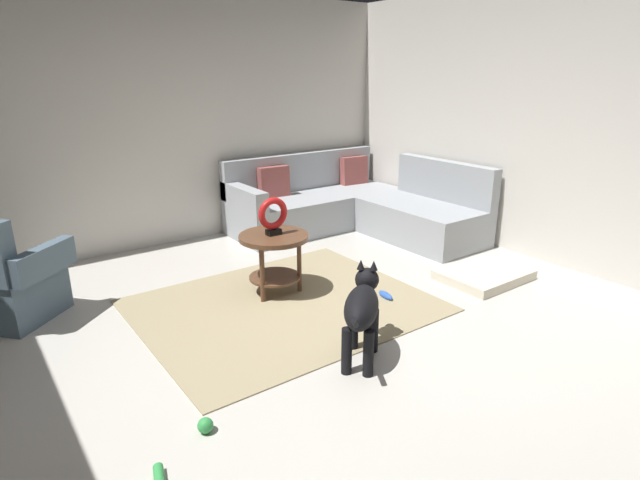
{
  "coord_description": "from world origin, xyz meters",
  "views": [
    {
      "loc": [
        -1.92,
        -2.65,
        1.88
      ],
      "look_at": [
        0.45,
        0.6,
        0.55
      ],
      "focal_mm": 29.01,
      "sensor_mm": 36.0,
      "label": 1
    }
  ],
  "objects_px": {
    "dog_toy_ball": "(205,425)",
    "dog": "(362,308)",
    "torus_sculpture": "(273,215)",
    "dog_bed_mat": "(484,275)",
    "dog_toy_rope": "(159,478)",
    "side_table": "(274,248)",
    "sectional_couch": "(353,207)",
    "dog_toy_bone": "(386,295)",
    "armchair": "(4,282)"
  },
  "relations": [
    {
      "from": "dog_toy_ball",
      "to": "side_table",
      "type": "bearing_deg",
      "value": 46.86
    },
    {
      "from": "dog_toy_rope",
      "to": "dog_toy_bone",
      "type": "height_order",
      "value": "dog_toy_bone"
    },
    {
      "from": "torus_sculpture",
      "to": "dog_toy_rope",
      "type": "height_order",
      "value": "torus_sculpture"
    },
    {
      "from": "armchair",
      "to": "dog_toy_ball",
      "type": "height_order",
      "value": "armchair"
    },
    {
      "from": "dog_bed_mat",
      "to": "dog_toy_rope",
      "type": "bearing_deg",
      "value": -168.71
    },
    {
      "from": "side_table",
      "to": "dog_toy_bone",
      "type": "bearing_deg",
      "value": -43.55
    },
    {
      "from": "sectional_couch",
      "to": "dog_toy_bone",
      "type": "bearing_deg",
      "value": -121.45
    },
    {
      "from": "dog_bed_mat",
      "to": "dog_toy_ball",
      "type": "height_order",
      "value": "dog_bed_mat"
    },
    {
      "from": "torus_sculpture",
      "to": "sectional_couch",
      "type": "bearing_deg",
      "value": 30.83
    },
    {
      "from": "dog",
      "to": "dog_toy_bone",
      "type": "height_order",
      "value": "dog"
    },
    {
      "from": "armchair",
      "to": "dog_toy_ball",
      "type": "xyz_separation_m",
      "value": [
        0.68,
        -2.14,
        -0.28
      ]
    },
    {
      "from": "side_table",
      "to": "dog_bed_mat",
      "type": "relative_size",
      "value": 0.75
    },
    {
      "from": "dog_toy_ball",
      "to": "dog",
      "type": "bearing_deg",
      "value": 4.04
    },
    {
      "from": "dog_toy_ball",
      "to": "dog_toy_rope",
      "type": "relative_size",
      "value": 0.56
    },
    {
      "from": "dog_toy_ball",
      "to": "torus_sculpture",
      "type": "bearing_deg",
      "value": 46.86
    },
    {
      "from": "armchair",
      "to": "dog_toy_rope",
      "type": "relative_size",
      "value": 6.4
    },
    {
      "from": "torus_sculpture",
      "to": "dog_toy_ball",
      "type": "distance_m",
      "value": 1.99
    },
    {
      "from": "sectional_couch",
      "to": "dog_toy_bone",
      "type": "relative_size",
      "value": 12.5
    },
    {
      "from": "dog_bed_mat",
      "to": "dog_toy_bone",
      "type": "bearing_deg",
      "value": 167.67
    },
    {
      "from": "armchair",
      "to": "dog_bed_mat",
      "type": "bearing_deg",
      "value": 24.29
    },
    {
      "from": "sectional_couch",
      "to": "dog_toy_ball",
      "type": "distance_m",
      "value": 3.88
    },
    {
      "from": "armchair",
      "to": "side_table",
      "type": "xyz_separation_m",
      "value": [
        1.96,
        -0.78,
        0.09
      ]
    },
    {
      "from": "armchair",
      "to": "torus_sculpture",
      "type": "relative_size",
      "value": 3.06
    },
    {
      "from": "side_table",
      "to": "dog",
      "type": "relative_size",
      "value": 0.91
    },
    {
      "from": "torus_sculpture",
      "to": "dog",
      "type": "distance_m",
      "value": 1.33
    },
    {
      "from": "dog_toy_bone",
      "to": "torus_sculpture",
      "type": "bearing_deg",
      "value": 136.45
    },
    {
      "from": "armchair",
      "to": "dog_bed_mat",
      "type": "height_order",
      "value": "armchair"
    },
    {
      "from": "dog_toy_rope",
      "to": "dog_toy_bone",
      "type": "distance_m",
      "value": 2.48
    },
    {
      "from": "armchair",
      "to": "dog_toy_ball",
      "type": "bearing_deg",
      "value": -23.8
    },
    {
      "from": "dog_toy_rope",
      "to": "sectional_couch",
      "type": "bearing_deg",
      "value": 37.86
    },
    {
      "from": "armchair",
      "to": "sectional_couch",
      "type": "bearing_deg",
      "value": 52.75
    },
    {
      "from": "sectional_couch",
      "to": "side_table",
      "type": "distance_m",
      "value": 2.04
    },
    {
      "from": "dog",
      "to": "dog_toy_ball",
      "type": "xyz_separation_m",
      "value": [
        -1.18,
        -0.08,
        -0.33
      ]
    },
    {
      "from": "torus_sculpture",
      "to": "dog_bed_mat",
      "type": "relative_size",
      "value": 0.41
    },
    {
      "from": "dog_toy_rope",
      "to": "dog",
      "type": "bearing_deg",
      "value": 10.71
    },
    {
      "from": "armchair",
      "to": "side_table",
      "type": "height_order",
      "value": "armchair"
    },
    {
      "from": "dog_toy_ball",
      "to": "dog_toy_bone",
      "type": "distance_m",
      "value": 2.1
    },
    {
      "from": "sectional_couch",
      "to": "dog_toy_rope",
      "type": "relative_size",
      "value": 14.45
    },
    {
      "from": "side_table",
      "to": "torus_sculpture",
      "type": "height_order",
      "value": "torus_sculpture"
    },
    {
      "from": "dog_bed_mat",
      "to": "dog_toy_rope",
      "type": "xyz_separation_m",
      "value": [
        -3.35,
        -0.67,
        -0.02
      ]
    },
    {
      "from": "armchair",
      "to": "torus_sculpture",
      "type": "height_order",
      "value": "armchair"
    },
    {
      "from": "sectional_couch",
      "to": "dog_bed_mat",
      "type": "relative_size",
      "value": 2.81
    },
    {
      "from": "sectional_couch",
      "to": "dog_toy_bone",
      "type": "distance_m",
      "value": 2.03
    },
    {
      "from": "dog_toy_rope",
      "to": "dog_toy_bone",
      "type": "xyz_separation_m",
      "value": [
        2.31,
        0.9,
        0.0
      ]
    },
    {
      "from": "sectional_couch",
      "to": "dog_bed_mat",
      "type": "xyz_separation_m",
      "value": [
        -0.01,
        -1.94,
        -0.24
      ]
    },
    {
      "from": "torus_sculpture",
      "to": "dog",
      "type": "relative_size",
      "value": 0.49
    },
    {
      "from": "dog_bed_mat",
      "to": "dog",
      "type": "bearing_deg",
      "value": -168.23
    },
    {
      "from": "dog",
      "to": "side_table",
      "type": "bearing_deg",
      "value": 133.19
    },
    {
      "from": "side_table",
      "to": "dog_toy_ball",
      "type": "xyz_separation_m",
      "value": [
        -1.28,
        -1.36,
        -0.37
      ]
    },
    {
      "from": "side_table",
      "to": "dog_toy_rope",
      "type": "relative_size",
      "value": 3.85
    }
  ]
}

